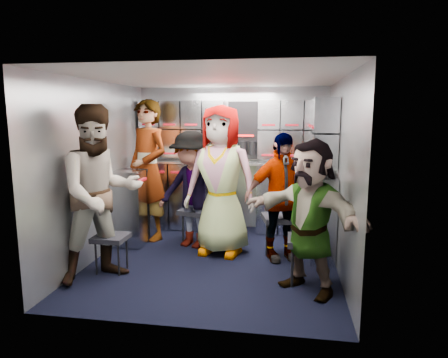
# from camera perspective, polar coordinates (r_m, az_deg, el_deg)

# --- Properties ---
(floor) EXTENTS (3.00, 3.00, 0.00)m
(floor) POSITION_cam_1_polar(r_m,az_deg,el_deg) (4.81, -1.41, -11.60)
(floor) COLOR black
(floor) RESTS_ON ground
(wall_back) EXTENTS (2.80, 0.04, 2.10)m
(wall_back) POSITION_cam_1_polar(r_m,az_deg,el_deg) (6.01, 1.18, 2.96)
(wall_back) COLOR gray
(wall_back) RESTS_ON ground
(wall_left) EXTENTS (0.04, 3.00, 2.10)m
(wall_left) POSITION_cam_1_polar(r_m,az_deg,el_deg) (4.99, -17.48, 1.22)
(wall_left) COLOR gray
(wall_left) RESTS_ON ground
(wall_right) EXTENTS (0.04, 3.00, 2.10)m
(wall_right) POSITION_cam_1_polar(r_m,az_deg,el_deg) (4.50, 16.35, 0.43)
(wall_right) COLOR gray
(wall_right) RESTS_ON ground
(ceiling) EXTENTS (2.80, 3.00, 0.02)m
(ceiling) POSITION_cam_1_polar(r_m,az_deg,el_deg) (4.51, -1.52, 14.21)
(ceiling) COLOR silver
(ceiling) RESTS_ON wall_back
(cart_bank_back) EXTENTS (2.68, 0.38, 0.99)m
(cart_bank_back) POSITION_cam_1_polar(r_m,az_deg,el_deg) (5.89, 0.88, -2.64)
(cart_bank_back) COLOR #989EA8
(cart_bank_back) RESTS_ON ground
(cart_bank_left) EXTENTS (0.38, 0.76, 0.99)m
(cart_bank_left) POSITION_cam_1_polar(r_m,az_deg,el_deg) (5.50, -12.63, -3.72)
(cart_bank_left) COLOR #989EA8
(cart_bank_left) RESTS_ON ground
(counter) EXTENTS (2.68, 0.42, 0.03)m
(counter) POSITION_cam_1_polar(r_m,az_deg,el_deg) (5.80, 0.89, 2.39)
(counter) COLOR silver
(counter) RESTS_ON cart_bank_back
(locker_bank_back) EXTENTS (2.68, 0.28, 0.82)m
(locker_bank_back) POSITION_cam_1_polar(r_m,az_deg,el_deg) (5.83, 0.99, 7.10)
(locker_bank_back) COLOR #989EA8
(locker_bank_back) RESTS_ON wall_back
(locker_bank_right) EXTENTS (0.28, 1.00, 0.82)m
(locker_bank_right) POSITION_cam_1_polar(r_m,az_deg,el_deg) (5.13, 13.95, 6.53)
(locker_bank_right) COLOR #989EA8
(locker_bank_right) RESTS_ON wall_right
(right_cabinet) EXTENTS (0.28, 1.20, 1.00)m
(right_cabinet) POSITION_cam_1_polar(r_m,az_deg,el_deg) (5.17, 13.61, -4.54)
(right_cabinet) COLOR #989EA8
(right_cabinet) RESTS_ON ground
(coffee_niche) EXTENTS (0.46, 0.16, 0.84)m
(coffee_niche) POSITION_cam_1_polar(r_m,az_deg,el_deg) (5.86, 2.83, 6.91)
(coffee_niche) COLOR black
(coffee_niche) RESTS_ON wall_back
(red_latch_strip) EXTENTS (2.60, 0.02, 0.03)m
(red_latch_strip) POSITION_cam_1_polar(r_m,az_deg,el_deg) (5.63, 0.59, 0.78)
(red_latch_strip) COLOR #A40D1A
(red_latch_strip) RESTS_ON cart_bank_back
(jump_seat_near_left) EXTENTS (0.35, 0.33, 0.41)m
(jump_seat_near_left) POSITION_cam_1_polar(r_m,az_deg,el_deg) (4.56, -15.85, -8.31)
(jump_seat_near_left) COLOR black
(jump_seat_near_left) RESTS_ON ground
(jump_seat_mid_left) EXTENTS (0.47, 0.46, 0.45)m
(jump_seat_mid_left) POSITION_cam_1_polar(r_m,az_deg,el_deg) (5.38, -4.15, -4.90)
(jump_seat_mid_left) COLOR black
(jump_seat_mid_left) RESTS_ON ground
(jump_seat_center) EXTENTS (0.41, 0.39, 0.40)m
(jump_seat_center) POSITION_cam_1_polar(r_m,az_deg,el_deg) (5.14, -0.08, -6.00)
(jump_seat_center) COLOR black
(jump_seat_center) RESTS_ON ground
(jump_seat_mid_right) EXTENTS (0.48, 0.47, 0.48)m
(jump_seat_mid_right) POSITION_cam_1_polar(r_m,az_deg,el_deg) (4.96, 7.99, -5.83)
(jump_seat_mid_right) COLOR black
(jump_seat_mid_right) RESTS_ON ground
(jump_seat_near_right) EXTENTS (0.41, 0.38, 0.48)m
(jump_seat_near_right) POSITION_cam_1_polar(r_m,az_deg,el_deg) (4.16, 11.88, -8.98)
(jump_seat_near_right) COLOR black
(jump_seat_near_right) RESTS_ON ground
(attendant_standing) EXTENTS (0.83, 0.76, 1.91)m
(attendant_standing) POSITION_cam_1_polar(r_m,az_deg,el_deg) (5.53, -10.80, 1.24)
(attendant_standing) COLOR black
(attendant_standing) RESTS_ON ground
(attendant_arc_a) EXTENTS (1.11, 1.10, 1.81)m
(attendant_arc_a) POSITION_cam_1_polar(r_m,az_deg,el_deg) (4.27, -17.18, -2.04)
(attendant_arc_a) COLOR black
(attendant_arc_a) RESTS_ON ground
(attendant_arc_b) EXTENTS (1.10, 0.84, 1.50)m
(attendant_arc_b) POSITION_cam_1_polar(r_m,az_deg,el_deg) (5.14, -4.66, -1.54)
(attendant_arc_b) COLOR black
(attendant_arc_b) RESTS_ON ground
(attendant_arc_c) EXTENTS (0.98, 0.72, 1.82)m
(attendant_arc_c) POSITION_cam_1_polar(r_m,az_deg,el_deg) (4.85, -0.42, -0.22)
(attendant_arc_c) COLOR black
(attendant_arc_c) RESTS_ON ground
(attendant_arc_d) EXTENTS (0.95, 0.71, 1.50)m
(attendant_arc_d) POSITION_cam_1_polar(r_m,az_deg,el_deg) (4.71, 8.03, -2.58)
(attendant_arc_d) COLOR black
(attendant_arc_d) RESTS_ON ground
(attendant_arc_e) EXTENTS (1.35, 1.23, 1.49)m
(attendant_arc_e) POSITION_cam_1_polar(r_m,az_deg,el_deg) (3.90, 12.16, -5.28)
(attendant_arc_e) COLOR black
(attendant_arc_e) RESTS_ON ground
(bottle_left) EXTENTS (0.06, 0.06, 0.27)m
(bottle_left) POSITION_cam_1_polar(r_m,az_deg,el_deg) (5.88, -5.79, 3.89)
(bottle_left) COLOR white
(bottle_left) RESTS_ON counter
(bottle_mid) EXTENTS (0.07, 0.07, 0.28)m
(bottle_mid) POSITION_cam_1_polar(r_m,az_deg,el_deg) (5.73, 1.60, 3.84)
(bottle_mid) COLOR white
(bottle_mid) RESTS_ON counter
(bottle_right) EXTENTS (0.07, 0.07, 0.23)m
(bottle_right) POSITION_cam_1_polar(r_m,az_deg,el_deg) (5.68, 7.93, 3.48)
(bottle_right) COLOR white
(bottle_right) RESTS_ON counter
(cup_left) EXTENTS (0.07, 0.07, 0.09)m
(cup_left) POSITION_cam_1_polar(r_m,az_deg,el_deg) (5.87, -5.54, 3.02)
(cup_left) COLOR beige
(cup_left) RESTS_ON counter
(cup_right) EXTENTS (0.07, 0.07, 0.11)m
(cup_right) POSITION_cam_1_polar(r_m,az_deg,el_deg) (5.68, 10.84, 2.76)
(cup_right) COLOR beige
(cup_right) RESTS_ON counter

